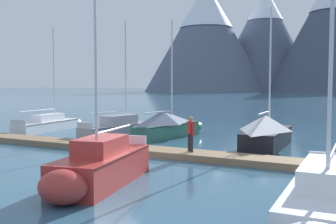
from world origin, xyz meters
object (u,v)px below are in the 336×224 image
at_px(sailboat_nearest_berth, 51,124).
at_px(person_on_dock, 191,132).
at_px(sailboat_mid_dock_starboard, 169,125).
at_px(sailboat_far_berth, 98,166).
at_px(sailboat_outer_slip, 268,132).
at_px(sailboat_end_of_dock, 328,202).
at_px(sailboat_mid_dock_port, 122,128).

xyz_separation_m(sailboat_nearest_berth, person_on_dock, (14.24, -5.72, 0.75)).
xyz_separation_m(sailboat_nearest_berth, sailboat_mid_dock_starboard, (9.87, 0.59, 0.32)).
relative_size(sailboat_mid_dock_starboard, sailboat_far_berth, 0.86).
height_order(sailboat_nearest_berth, person_on_dock, sailboat_nearest_berth).
xyz_separation_m(sailboat_outer_slip, person_on_dock, (-2.50, -4.94, 0.39)).
bearing_deg(sailboat_end_of_dock, person_on_dock, 134.53).
bearing_deg(person_on_dock, sailboat_far_berth, -96.19).
xyz_separation_m(sailboat_mid_dock_starboard, sailboat_outer_slip, (6.87, -1.36, 0.04)).
bearing_deg(sailboat_end_of_dock, sailboat_outer_slip, 109.76).
height_order(sailboat_nearest_berth, sailboat_far_berth, sailboat_far_berth).
distance_m(sailboat_far_berth, sailboat_end_of_dock, 7.44).
xyz_separation_m(sailboat_nearest_berth, sailboat_far_berth, (13.56, -12.00, 0.18)).
xyz_separation_m(sailboat_nearest_berth, sailboat_end_of_dock, (20.98, -12.57, 0.09)).
xyz_separation_m(sailboat_nearest_berth, sailboat_mid_dock_port, (6.81, -0.39, 0.06)).
height_order(sailboat_mid_dock_port, sailboat_far_berth, sailboat_far_berth).
bearing_deg(sailboat_mid_dock_starboard, sailboat_end_of_dock, -49.83).
bearing_deg(sailboat_nearest_berth, sailboat_far_berth, -41.51).
bearing_deg(sailboat_outer_slip, sailboat_nearest_berth, 177.37).
height_order(sailboat_far_berth, sailboat_end_of_dock, sailboat_far_berth).
bearing_deg(sailboat_far_berth, sailboat_nearest_berth, 138.49).
bearing_deg(sailboat_end_of_dock, sailboat_mid_dock_port, 139.32).
bearing_deg(sailboat_end_of_dock, sailboat_nearest_berth, 149.07).
relative_size(sailboat_mid_dock_port, person_on_dock, 4.59).
height_order(sailboat_nearest_berth, sailboat_outer_slip, sailboat_nearest_berth).
bearing_deg(sailboat_outer_slip, sailboat_mid_dock_starboard, 168.78).
bearing_deg(sailboat_nearest_berth, person_on_dock, -21.87).
height_order(sailboat_mid_dock_starboard, sailboat_outer_slip, sailboat_outer_slip).
bearing_deg(sailboat_far_berth, person_on_dock, 83.81).
bearing_deg(sailboat_mid_dock_port, sailboat_far_berth, -59.83).
relative_size(sailboat_nearest_berth, sailboat_mid_dock_port, 1.02).
distance_m(sailboat_mid_dock_port, person_on_dock, 9.17).
relative_size(sailboat_mid_dock_port, sailboat_end_of_dock, 0.94).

